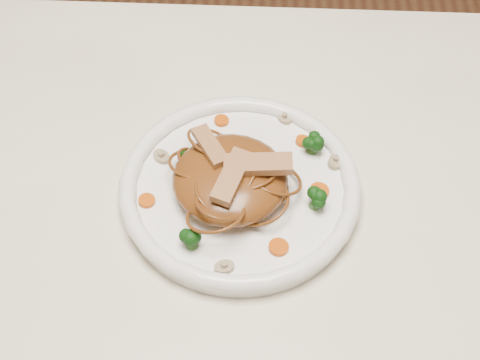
{
  "coord_description": "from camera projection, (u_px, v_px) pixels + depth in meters",
  "views": [
    {
      "loc": [
        0.05,
        -0.44,
        1.42
      ],
      "look_at": [
        0.03,
        0.06,
        0.78
      ],
      "focal_mm": 53.83,
      "sensor_mm": 36.0,
      "label": 1
    }
  ],
  "objects": [
    {
      "name": "carrot_2",
      "position": [
        319.0,
        191.0,
        0.81
      ],
      "size": [
        0.03,
        0.03,
        0.0
      ],
      "primitive_type": "cylinder",
      "rotation": [
        0.0,
        0.0,
        0.21
      ],
      "color": "#CD5207",
      "rests_on": "plate"
    },
    {
      "name": "broccoli_3",
      "position": [
        316.0,
        197.0,
        0.79
      ],
      "size": [
        0.04,
        0.04,
        0.03
      ],
      "primitive_type": null,
      "rotation": [
        0.0,
        0.0,
        0.38
      ],
      "color": "#0C380B",
      "rests_on": "plate"
    },
    {
      "name": "broccoli_0",
      "position": [
        313.0,
        143.0,
        0.84
      ],
      "size": [
        0.02,
        0.02,
        0.03
      ],
      "primitive_type": null,
      "rotation": [
        0.0,
        0.0,
        -0.01
      ],
      "color": "#0C380B",
      "rests_on": "plate"
    },
    {
      "name": "table",
      "position": [
        215.0,
        281.0,
        0.88
      ],
      "size": [
        1.2,
        0.8,
        0.75
      ],
      "color": "white",
      "rests_on": "ground"
    },
    {
      "name": "chicken_c",
      "position": [
        231.0,
        176.0,
        0.77
      ],
      "size": [
        0.04,
        0.07,
        0.01
      ],
      "primitive_type": "cube",
      "rotation": [
        0.0,
        0.0,
        4.39
      ],
      "color": "tan",
      "rests_on": "noodle_mound"
    },
    {
      "name": "mushroom_0",
      "position": [
        224.0,
        267.0,
        0.75
      ],
      "size": [
        0.03,
        0.03,
        0.01
      ],
      "primitive_type": "cylinder",
      "rotation": [
        0.0,
        0.0,
        0.31
      ],
      "color": "tan",
      "rests_on": "plate"
    },
    {
      "name": "mushroom_1",
      "position": [
        336.0,
        161.0,
        0.84
      ],
      "size": [
        0.03,
        0.03,
        0.01
      ],
      "primitive_type": "cylinder",
      "rotation": [
        0.0,
        0.0,
        1.14
      ],
      "color": "tan",
      "rests_on": "plate"
    },
    {
      "name": "noodle_mound",
      "position": [
        230.0,
        179.0,
        0.8
      ],
      "size": [
        0.14,
        0.14,
        0.04
      ],
      "primitive_type": "ellipsoid",
      "rotation": [
        0.0,
        0.0,
        -0.05
      ],
      "color": "brown",
      "rests_on": "plate"
    },
    {
      "name": "chicken_a",
      "position": [
        258.0,
        164.0,
        0.78
      ],
      "size": [
        0.08,
        0.03,
        0.01
      ],
      "primitive_type": "cube",
      "rotation": [
        0.0,
        0.0,
        0.04
      ],
      "color": "tan",
      "rests_on": "noodle_mound"
    },
    {
      "name": "carrot_1",
      "position": [
        147.0,
        201.0,
        0.8
      ],
      "size": [
        0.02,
        0.02,
        0.0
      ],
      "primitive_type": "cylinder",
      "rotation": [
        0.0,
        0.0,
        -0.37
      ],
      "color": "#CD5207",
      "rests_on": "plate"
    },
    {
      "name": "chicken_b",
      "position": [
        210.0,
        146.0,
        0.8
      ],
      "size": [
        0.05,
        0.06,
        0.01
      ],
      "primitive_type": "cube",
      "rotation": [
        0.0,
        0.0,
        2.1
      ],
      "color": "tan",
      "rests_on": "noodle_mound"
    },
    {
      "name": "plate",
      "position": [
        240.0,
        192.0,
        0.83
      ],
      "size": [
        0.36,
        0.36,
        0.02
      ],
      "primitive_type": "cylinder",
      "rotation": [
        0.0,
        0.0,
        -0.42
      ],
      "color": "white",
      "rests_on": "table"
    },
    {
      "name": "broccoli_2",
      "position": [
        191.0,
        239.0,
        0.76
      ],
      "size": [
        0.02,
        0.02,
        0.03
      ],
      "primitive_type": null,
      "rotation": [
        0.0,
        0.0,
        0.04
      ],
      "color": "#0C380B",
      "rests_on": "plate"
    },
    {
      "name": "carrot_4",
      "position": [
        279.0,
        247.0,
        0.77
      ],
      "size": [
        0.03,
        0.03,
        0.0
      ],
      "primitive_type": "cylinder",
      "rotation": [
        0.0,
        0.0,
        0.23
      ],
      "color": "#CD5207",
      "rests_on": "plate"
    },
    {
      "name": "mushroom_3",
      "position": [
        284.0,
        118.0,
        0.88
      ],
      "size": [
        0.03,
        0.03,
        0.01
      ],
      "primitive_type": "cylinder",
      "rotation": [
        0.0,
        0.0,
        2.27
      ],
      "color": "tan",
      "rests_on": "plate"
    },
    {
      "name": "broccoli_1",
      "position": [
        182.0,
        162.0,
        0.82
      ],
      "size": [
        0.03,
        0.03,
        0.03
      ],
      "primitive_type": null,
      "rotation": [
        0.0,
        0.0,
        0.03
      ],
      "color": "#0C380B",
      "rests_on": "plate"
    },
    {
      "name": "mushroom_2",
      "position": [
        162.0,
        157.0,
        0.84
      ],
      "size": [
        0.03,
        0.03,
        0.01
      ],
      "primitive_type": "cylinder",
      "rotation": [
        0.0,
        0.0,
        -0.71
      ],
      "color": "tan",
      "rests_on": "plate"
    },
    {
      "name": "carrot_3",
      "position": [
        221.0,
        121.0,
        0.88
      ],
      "size": [
        0.02,
        0.02,
        0.0
      ],
      "primitive_type": "cylinder",
      "rotation": [
        0.0,
        0.0,
        0.25
      ],
      "color": "#CD5207",
      "rests_on": "plate"
    },
    {
      "name": "carrot_0",
      "position": [
        303.0,
        141.0,
        0.86
      ],
      "size": [
        0.02,
        0.02,
        0.0
      ],
      "primitive_type": "cylinder",
      "rotation": [
        0.0,
        0.0,
        -0.3
      ],
      "color": "#CD5207",
      "rests_on": "plate"
    }
  ]
}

